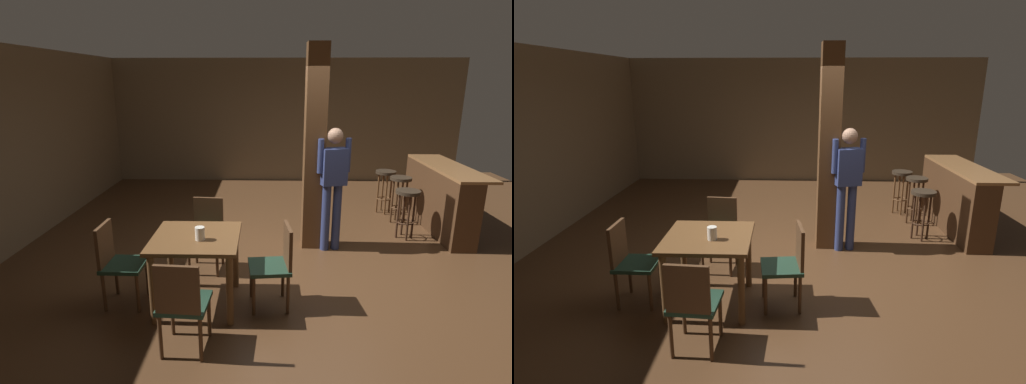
# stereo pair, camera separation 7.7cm
# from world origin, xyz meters

# --- Properties ---
(ground_plane) EXTENTS (10.80, 10.80, 0.00)m
(ground_plane) POSITION_xyz_m (0.00, 0.00, 0.00)
(ground_plane) COLOR #4C301C
(wall_back) EXTENTS (8.00, 0.10, 2.80)m
(wall_back) POSITION_xyz_m (0.00, 4.50, 1.40)
(wall_back) COLOR #756047
(wall_back) RESTS_ON ground_plane
(pillar) EXTENTS (0.28, 0.28, 2.80)m
(pillar) POSITION_xyz_m (0.19, 0.55, 1.40)
(pillar) COLOR brown
(pillar) RESTS_ON ground_plane
(dining_table) EXTENTS (0.89, 0.89, 0.78)m
(dining_table) POSITION_xyz_m (-1.19, -1.06, 0.64)
(dining_table) COLOR brown
(dining_table) RESTS_ON ground_plane
(chair_west) EXTENTS (0.42, 0.42, 0.89)m
(chair_west) POSITION_xyz_m (-2.03, -1.08, 0.51)
(chair_west) COLOR #1E3828
(chair_west) RESTS_ON ground_plane
(chair_south) EXTENTS (0.45, 0.45, 0.89)m
(chair_south) POSITION_xyz_m (-1.18, -1.88, 0.51)
(chair_south) COLOR #1E3828
(chair_south) RESTS_ON ground_plane
(chair_north) EXTENTS (0.45, 0.45, 0.89)m
(chair_north) POSITION_xyz_m (-1.21, -0.20, 0.51)
(chair_north) COLOR #1E3828
(chair_north) RESTS_ON ground_plane
(chair_east) EXTENTS (0.46, 0.46, 0.89)m
(chair_east) POSITION_xyz_m (-0.35, -1.08, 0.51)
(chair_east) COLOR #1E3828
(chair_east) RESTS_ON ground_plane
(napkin_cup) EXTENTS (0.10, 0.10, 0.14)m
(napkin_cup) POSITION_xyz_m (-1.13, -1.16, 0.85)
(napkin_cup) COLOR silver
(napkin_cup) RESTS_ON dining_table
(standing_person) EXTENTS (0.47, 0.27, 1.72)m
(standing_person) POSITION_xyz_m (0.45, 0.41, 1.00)
(standing_person) COLOR navy
(standing_person) RESTS_ON ground_plane
(bar_counter) EXTENTS (0.56, 2.04, 1.03)m
(bar_counter) POSITION_xyz_m (2.30, 1.31, 0.52)
(bar_counter) COLOR brown
(bar_counter) RESTS_ON ground_plane
(bar_stool_near) EXTENTS (0.36, 0.36, 0.75)m
(bar_stool_near) POSITION_xyz_m (1.64, 0.86, 0.57)
(bar_stool_near) COLOR #2D2319
(bar_stool_near) RESTS_ON ground_plane
(bar_stool_mid) EXTENTS (0.34, 0.34, 0.79)m
(bar_stool_mid) POSITION_xyz_m (1.76, 1.54, 0.59)
(bar_stool_mid) COLOR #2D2319
(bar_stool_mid) RESTS_ON ground_plane
(bar_stool_far) EXTENTS (0.35, 0.35, 0.77)m
(bar_stool_far) POSITION_xyz_m (1.66, 2.07, 0.58)
(bar_stool_far) COLOR #2D2319
(bar_stool_far) RESTS_ON ground_plane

